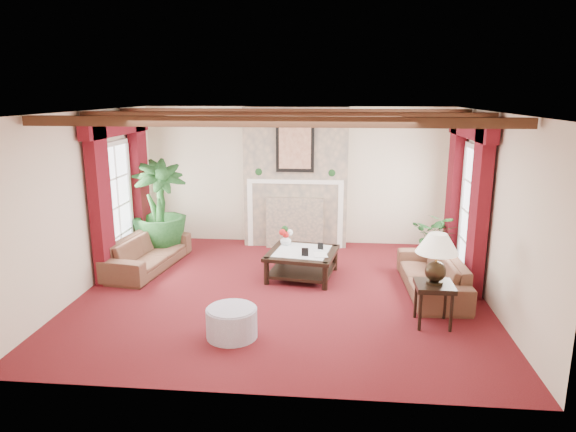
# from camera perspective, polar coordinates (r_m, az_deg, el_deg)

# --- Properties ---
(floor) EXTENTS (6.00, 6.00, 0.00)m
(floor) POSITION_cam_1_polar(r_m,az_deg,el_deg) (7.92, -0.64, -8.41)
(floor) COLOR #420B0E
(floor) RESTS_ON ground
(ceiling) EXTENTS (6.00, 6.00, 0.00)m
(ceiling) POSITION_cam_1_polar(r_m,az_deg,el_deg) (7.35, -0.69, 11.50)
(ceiling) COLOR white
(ceiling) RESTS_ON floor
(back_wall) EXTENTS (6.00, 0.02, 2.70)m
(back_wall) POSITION_cam_1_polar(r_m,az_deg,el_deg) (10.21, 0.97, 4.49)
(back_wall) COLOR beige
(back_wall) RESTS_ON ground
(left_wall) EXTENTS (0.02, 5.50, 2.70)m
(left_wall) POSITION_cam_1_polar(r_m,az_deg,el_deg) (8.38, -21.52, 1.50)
(left_wall) COLOR beige
(left_wall) RESTS_ON ground
(right_wall) EXTENTS (0.02, 5.50, 2.70)m
(right_wall) POSITION_cam_1_polar(r_m,az_deg,el_deg) (7.80, 21.81, 0.63)
(right_wall) COLOR beige
(right_wall) RESTS_ON ground
(ceiling_beams) EXTENTS (6.00, 3.00, 0.12)m
(ceiling_beams) POSITION_cam_1_polar(r_m,az_deg,el_deg) (7.35, -0.69, 11.03)
(ceiling_beams) COLOR #392012
(ceiling_beams) RESTS_ON ceiling
(fireplace) EXTENTS (2.00, 0.52, 2.70)m
(fireplace) POSITION_cam_1_polar(r_m,az_deg,el_deg) (9.89, 0.90, 12.05)
(fireplace) COLOR tan
(fireplace) RESTS_ON ground
(french_door_left) EXTENTS (0.10, 1.10, 2.16)m
(french_door_left) POSITION_cam_1_polar(r_m,az_deg,el_deg) (9.15, -18.98, 7.61)
(french_door_left) COLOR white
(french_door_left) RESTS_ON ground
(french_door_right) EXTENTS (0.10, 1.10, 2.16)m
(french_door_right) POSITION_cam_1_polar(r_m,az_deg,el_deg) (8.63, 20.25, 7.19)
(french_door_right) COLOR white
(french_door_right) RESTS_ON ground
(curtains_left) EXTENTS (0.20, 2.40, 2.55)m
(curtains_left) POSITION_cam_1_polar(r_m,az_deg,el_deg) (9.07, -18.55, 10.27)
(curtains_left) COLOR #500A15
(curtains_left) RESTS_ON ground
(curtains_right) EXTENTS (0.20, 2.40, 2.55)m
(curtains_right) POSITION_cam_1_polar(r_m,az_deg,el_deg) (8.57, 19.77, 10.01)
(curtains_right) COLOR #500A15
(curtains_right) RESTS_ON ground
(sofa_left) EXTENTS (2.11, 1.09, 0.77)m
(sofa_left) POSITION_cam_1_polar(r_m,az_deg,el_deg) (9.16, -15.37, -3.30)
(sofa_left) COLOR black
(sofa_left) RESTS_ON ground
(sofa_right) EXTENTS (1.99, 0.72, 0.76)m
(sofa_right) POSITION_cam_1_polar(r_m,az_deg,el_deg) (8.10, 15.76, -5.57)
(sofa_right) COLOR black
(sofa_right) RESTS_ON ground
(potted_palm) EXTENTS (2.68, 2.72, 0.99)m
(potted_palm) POSITION_cam_1_polar(r_m,az_deg,el_deg) (9.83, -13.97, -1.38)
(potted_palm) COLOR black
(potted_palm) RESTS_ON ground
(small_plant) EXTENTS (1.63, 1.64, 0.72)m
(small_plant) POSITION_cam_1_polar(r_m,az_deg,el_deg) (9.51, 16.23, -2.88)
(small_plant) COLOR black
(small_plant) RESTS_ON ground
(coffee_table) EXTENTS (1.23, 1.23, 0.44)m
(coffee_table) POSITION_cam_1_polar(r_m,az_deg,el_deg) (8.46, 1.58, -5.36)
(coffee_table) COLOR black
(coffee_table) RESTS_ON ground
(side_table) EXTENTS (0.61, 0.61, 0.57)m
(side_table) POSITION_cam_1_polar(r_m,az_deg,el_deg) (7.03, 15.82, -9.40)
(side_table) COLOR black
(side_table) RESTS_ON ground
(ottoman) EXTENTS (0.64, 0.64, 0.37)m
(ottoman) POSITION_cam_1_polar(r_m,az_deg,el_deg) (6.54, -6.26, -11.71)
(ottoman) COLOR gray
(ottoman) RESTS_ON ground
(table_lamp) EXTENTS (0.54, 0.54, 0.69)m
(table_lamp) POSITION_cam_1_polar(r_m,az_deg,el_deg) (6.82, 16.16, -4.52)
(table_lamp) COLOR black
(table_lamp) RESTS_ON side_table
(flower_vase) EXTENTS (0.30, 0.31, 0.19)m
(flower_vase) POSITION_cam_1_polar(r_m,az_deg,el_deg) (8.69, -0.26, -2.68)
(flower_vase) COLOR silver
(flower_vase) RESTS_ON coffee_table
(book) EXTENTS (0.21, 0.09, 0.28)m
(book) POSITION_cam_1_polar(r_m,az_deg,el_deg) (8.12, 2.91, -3.51)
(book) COLOR black
(book) RESTS_ON coffee_table
(photo_frame_a) EXTENTS (0.11, 0.02, 0.14)m
(photo_frame_a) POSITION_cam_1_polar(r_m,az_deg,el_deg) (8.11, 1.90, -4.05)
(photo_frame_a) COLOR black
(photo_frame_a) RESTS_ON coffee_table
(photo_frame_b) EXTENTS (0.10, 0.04, 0.12)m
(photo_frame_b) POSITION_cam_1_polar(r_m,az_deg,el_deg) (8.46, 3.63, -3.38)
(photo_frame_b) COLOR black
(photo_frame_b) RESTS_ON coffee_table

